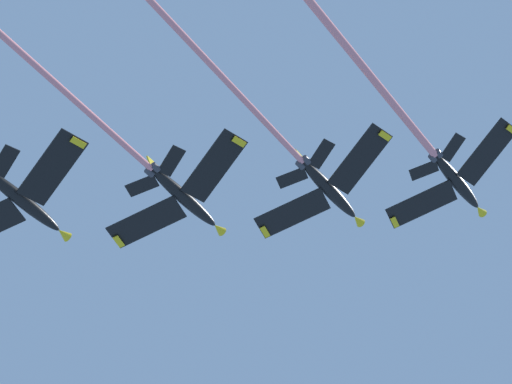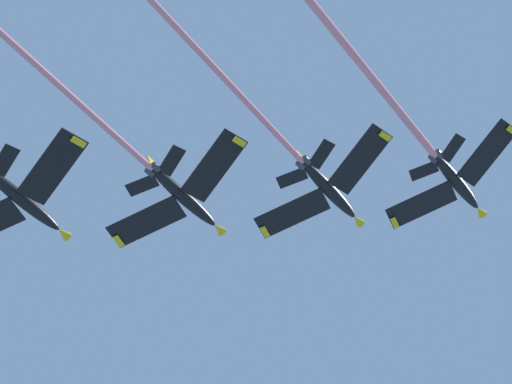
{
  "view_description": "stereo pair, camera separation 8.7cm",
  "coord_description": "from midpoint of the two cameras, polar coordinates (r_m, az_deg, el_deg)",
  "views": [
    {
      "loc": [
        -6.78,
        -46.59,
        1.98
      ],
      "look_at": [
        -18.84,
        -20.48,
        114.11
      ],
      "focal_mm": 67.65,
      "sensor_mm": 36.0,
      "label": 1
    },
    {
      "loc": [
        -6.86,
        -46.63,
        1.98
      ],
      "look_at": [
        -18.84,
        -20.48,
        114.11
      ],
      "focal_mm": 67.65,
      "sensor_mm": 36.0,
      "label": 2
    }
  ],
  "objects": [
    {
      "name": "jet_lead",
      "position": [
        120.7,
        9.99,
        2.81
      ],
      "size": [
        19.49,
        40.74,
        20.77
      ],
      "color": "black"
    },
    {
      "name": "jet_second",
      "position": [
        114.95,
        2.89,
        1.65
      ],
      "size": [
        19.51,
        39.03,
        19.63
      ],
      "color": "black"
    },
    {
      "name": "jet_third",
      "position": [
        111.62,
        -5.74,
        0.98
      ],
      "size": [
        19.5,
        36.14,
        18.35
      ],
      "color": "black"
    }
  ]
}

